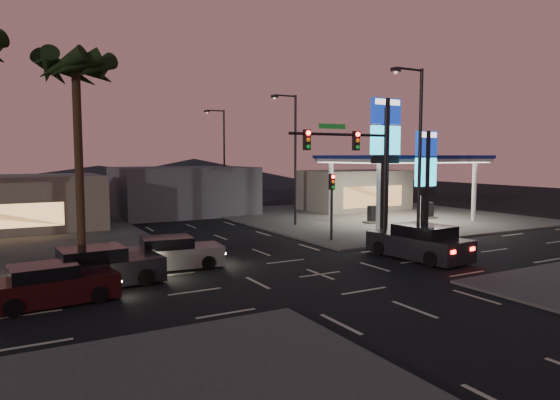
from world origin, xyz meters
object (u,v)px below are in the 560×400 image
car_lane_a_front (99,268)px  car_lane_b_front (172,254)px  traffic_signal_mast (360,160)px  suv_station (419,243)px  gas_station (403,160)px  pylon_sign_short (426,168)px  pylon_sign_tall (385,140)px  car_lane_a_mid (51,286)px

car_lane_a_front → car_lane_b_front: size_ratio=1.06×
traffic_signal_mast → suv_station: (2.75, -1.62, -4.38)m
suv_station → gas_station: bearing=50.8°
pylon_sign_short → pylon_sign_tall: bearing=158.2°
gas_station → pylon_sign_short: (-5.00, -7.50, -0.42)m
pylon_sign_short → traffic_signal_mast: 7.69m
car_lane_a_front → car_lane_b_front: 4.07m
car_lane_a_mid → car_lane_b_front: (5.60, 3.55, 0.03)m
pylon_sign_tall → traffic_signal_mast: bearing=-143.5°
pylon_sign_tall → suv_station: size_ratio=1.59×
car_lane_a_mid → car_lane_a_front: bearing=41.9°
gas_station → car_lane_b_front: (-21.57, -7.51, -4.36)m
traffic_signal_mast → car_lane_b_front: traffic_signal_mast is taller
gas_station → suv_station: (-9.49, -11.63, -4.23)m
pylon_sign_short → car_lane_a_front: pylon_sign_short is taller
pylon_sign_short → suv_station: bearing=-137.4°
pylon_sign_tall → car_lane_b_front: (-14.07, -1.01, -5.67)m
car_lane_a_front → pylon_sign_tall: bearing=9.0°
pylon_sign_short → car_lane_b_front: size_ratio=1.43×
car_lane_a_mid → pylon_sign_tall: bearing=13.1°
traffic_signal_mast → car_lane_a_mid: size_ratio=1.69×
car_lane_b_front → car_lane_a_mid: bearing=-147.6°
suv_station → car_lane_a_mid: bearing=178.1°
car_lane_a_front → traffic_signal_mast: bearing=-3.1°
pylon_sign_tall → traffic_signal_mast: 6.02m
gas_station → pylon_sign_tall: (-7.50, -6.50, 1.31)m
car_lane_a_mid → suv_station: size_ratio=0.83×
car_lane_a_front → car_lane_a_mid: (-1.95, -1.75, -0.08)m
pylon_sign_tall → car_lane_a_front: bearing=-171.0°
pylon_sign_tall → suv_station: 7.81m
gas_station → suv_station: size_ratio=2.15×
gas_station → traffic_signal_mast: size_ratio=1.53×
car_lane_a_front → suv_station: size_ratio=0.92×
pylon_sign_tall → traffic_signal_mast: (-4.74, -3.51, -1.17)m
pylon_sign_tall → car_lane_a_front: pylon_sign_tall is taller
traffic_signal_mast → suv_station: traffic_signal_mast is taller
pylon_sign_tall → suv_station: bearing=-111.2°
car_lane_b_front → suv_station: (12.08, -4.12, 0.13)m
car_lane_a_mid → gas_station: bearing=22.2°
gas_station → traffic_signal_mast: (-12.24, -10.01, 0.15)m
car_lane_a_front → car_lane_a_mid: 2.62m
pylon_sign_tall → car_lane_a_mid: pylon_sign_tall is taller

